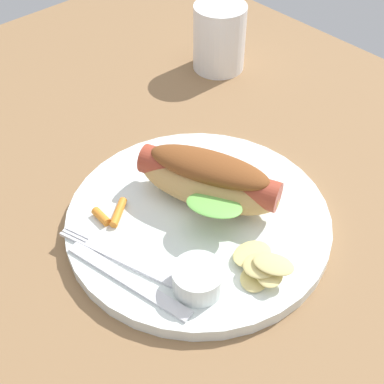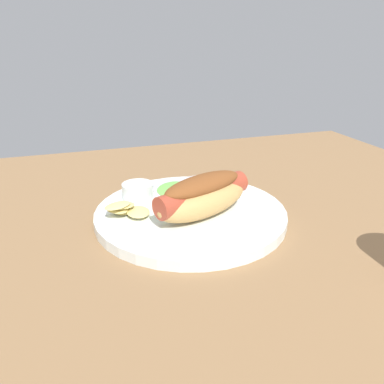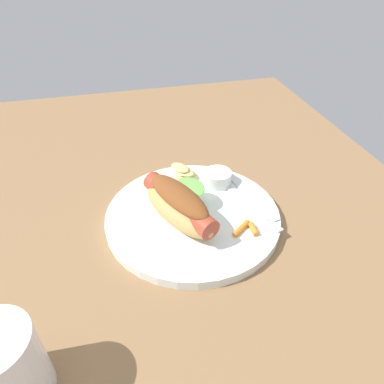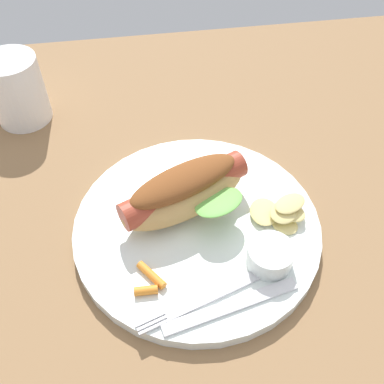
{
  "view_description": "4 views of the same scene",
  "coord_description": "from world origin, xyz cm",
  "px_view_note": "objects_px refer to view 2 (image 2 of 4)",
  "views": [
    {
      "loc": [
        -27.99,
        29.77,
        45.49
      ],
      "look_at": [
        1.73,
        2.48,
        5.92
      ],
      "focal_mm": 50.6,
      "sensor_mm": 36.0,
      "label": 1
    },
    {
      "loc": [
        -14.23,
        -49.1,
        26.49
      ],
      "look_at": [
        2.35,
        2.68,
        3.94
      ],
      "focal_mm": 35.35,
      "sensor_mm": 36.0,
      "label": 2
    },
    {
      "loc": [
        45.77,
        -9.65,
        40.71
      ],
      "look_at": [
        1.65,
        1.43,
        5.96
      ],
      "focal_mm": 33.05,
      "sensor_mm": 36.0,
      "label": 3
    },
    {
      "loc": [
        7.23,
        33.01,
        44.29
      ],
      "look_at": [
        2.25,
        0.79,
        6.56
      ],
      "focal_mm": 41.74,
      "sensor_mm": 36.0,
      "label": 4
    }
  ],
  "objects_px": {
    "sauce_ramekin": "(138,191)",
    "fork": "(176,185)",
    "plate": "(191,214)",
    "carrot_garnish": "(213,186)",
    "knife": "(164,184)",
    "hot_dog": "(203,195)",
    "chips_pile": "(125,209)"
  },
  "relations": [
    {
      "from": "carrot_garnish",
      "to": "fork",
      "type": "bearing_deg",
      "value": 156.12
    },
    {
      "from": "fork",
      "to": "plate",
      "type": "bearing_deg",
      "value": -109.74
    },
    {
      "from": "sauce_ramekin",
      "to": "knife",
      "type": "bearing_deg",
      "value": 39.81
    },
    {
      "from": "plate",
      "to": "fork",
      "type": "relative_size",
      "value": 1.94
    },
    {
      "from": "knife",
      "to": "chips_pile",
      "type": "bearing_deg",
      "value": -141.47
    },
    {
      "from": "plate",
      "to": "hot_dog",
      "type": "xyz_separation_m",
      "value": [
        0.01,
        -0.03,
        0.04
      ]
    },
    {
      "from": "plate",
      "to": "chips_pile",
      "type": "bearing_deg",
      "value": 175.6
    },
    {
      "from": "carrot_garnish",
      "to": "plate",
      "type": "bearing_deg",
      "value": -131.35
    },
    {
      "from": "sauce_ramekin",
      "to": "chips_pile",
      "type": "xyz_separation_m",
      "value": [
        -0.03,
        -0.06,
        -0.0
      ]
    },
    {
      "from": "plate",
      "to": "knife",
      "type": "xyz_separation_m",
      "value": [
        -0.01,
        0.11,
        0.01
      ]
    },
    {
      "from": "hot_dog",
      "to": "knife",
      "type": "bearing_deg",
      "value": 76.75
    },
    {
      "from": "plate",
      "to": "chips_pile",
      "type": "distance_m",
      "value": 0.1
    },
    {
      "from": "hot_dog",
      "to": "sauce_ramekin",
      "type": "height_order",
      "value": "hot_dog"
    },
    {
      "from": "plate",
      "to": "fork",
      "type": "bearing_deg",
      "value": 88.18
    },
    {
      "from": "plate",
      "to": "sauce_ramekin",
      "type": "distance_m",
      "value": 0.1
    },
    {
      "from": "fork",
      "to": "sauce_ramekin",
      "type": "bearing_deg",
      "value": -173.59
    },
    {
      "from": "fork",
      "to": "knife",
      "type": "height_order",
      "value": "same"
    },
    {
      "from": "hot_dog",
      "to": "carrot_garnish",
      "type": "relative_size",
      "value": 4.2
    },
    {
      "from": "sauce_ramekin",
      "to": "knife",
      "type": "height_order",
      "value": "sauce_ramekin"
    },
    {
      "from": "hot_dog",
      "to": "knife",
      "type": "xyz_separation_m",
      "value": [
        -0.02,
        0.14,
        -0.03
      ]
    },
    {
      "from": "hot_dog",
      "to": "carrot_garnish",
      "type": "height_order",
      "value": "hot_dog"
    },
    {
      "from": "hot_dog",
      "to": "carrot_garnish",
      "type": "xyz_separation_m",
      "value": [
        0.05,
        0.1,
        -0.03
      ]
    },
    {
      "from": "sauce_ramekin",
      "to": "fork",
      "type": "distance_m",
      "value": 0.08
    },
    {
      "from": "sauce_ramekin",
      "to": "fork",
      "type": "bearing_deg",
      "value": 24.33
    },
    {
      "from": "knife",
      "to": "carrot_garnish",
      "type": "relative_size",
      "value": 3.62
    },
    {
      "from": "hot_dog",
      "to": "fork",
      "type": "height_order",
      "value": "hot_dog"
    },
    {
      "from": "fork",
      "to": "knife",
      "type": "distance_m",
      "value": 0.02
    },
    {
      "from": "plate",
      "to": "carrot_garnish",
      "type": "relative_size",
      "value": 7.1
    },
    {
      "from": "hot_dog",
      "to": "knife",
      "type": "distance_m",
      "value": 0.14
    },
    {
      "from": "chips_pile",
      "to": "carrot_garnish",
      "type": "height_order",
      "value": "chips_pile"
    },
    {
      "from": "sauce_ramekin",
      "to": "carrot_garnish",
      "type": "height_order",
      "value": "sauce_ramekin"
    },
    {
      "from": "hot_dog",
      "to": "chips_pile",
      "type": "height_order",
      "value": "hot_dog"
    }
  ]
}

